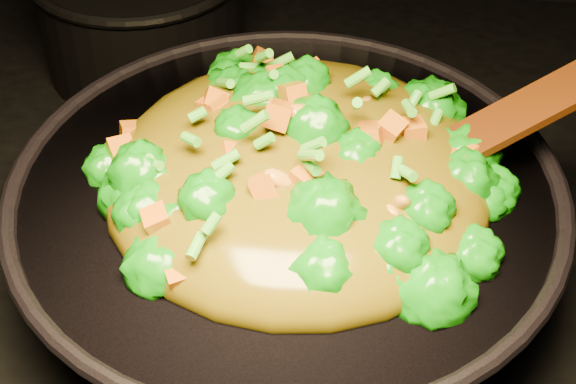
# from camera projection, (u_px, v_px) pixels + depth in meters

# --- Properties ---
(wok) EXTENTS (0.61, 0.61, 0.13)m
(wok) POSITION_uv_depth(u_px,v_px,m) (287.00, 240.00, 0.79)
(wok) COLOR black
(wok) RESTS_ON stovetop
(stir_fry) EXTENTS (0.35, 0.35, 0.11)m
(stir_fry) POSITION_uv_depth(u_px,v_px,m) (298.00, 132.00, 0.71)
(stir_fry) COLOR #127D08
(stir_fry) RESTS_ON wok
(spatula) EXTENTS (0.26, 0.15, 0.11)m
(spatula) POSITION_uv_depth(u_px,v_px,m) (497.00, 126.00, 0.73)
(spatula) COLOR #3D1C06
(spatula) RESTS_ON wok
(back_pot) EXTENTS (0.27, 0.27, 0.14)m
(back_pot) POSITION_uv_depth(u_px,v_px,m) (143.00, 15.00, 1.06)
(back_pot) COLOR black
(back_pot) RESTS_ON stovetop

